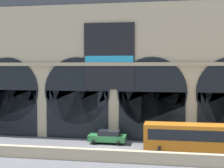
# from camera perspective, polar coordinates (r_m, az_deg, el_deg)

# --- Properties ---
(ground_plane) EXTENTS (200.00, 200.00, 0.00)m
(ground_plane) POSITION_cam_1_polar(r_m,az_deg,el_deg) (37.35, -1.08, -11.04)
(ground_plane) COLOR slate
(quay_parapet_wall) EXTENTS (90.00, 0.70, 1.15)m
(quay_parapet_wall) POSITION_cam_1_polar(r_m,az_deg,el_deg) (32.85, -2.70, -11.97)
(quay_parapet_wall) COLOR #BCAD8C
(quay_parapet_wall) RESTS_ON ground
(station_building) EXTENTS (48.70, 6.15, 21.30)m
(station_building) POSITION_cam_1_polar(r_m,az_deg,el_deg) (44.01, 0.96, 4.70)
(station_building) COLOR #BCAD8C
(station_building) RESTS_ON ground
(car_center) EXTENTS (4.40, 2.22, 1.55)m
(car_center) POSITION_cam_1_polar(r_m,az_deg,el_deg) (39.88, -0.72, -8.95)
(car_center) COLOR #2D7A42
(car_center) RESTS_ON ground
(bus_mideast) EXTENTS (11.00, 3.25, 3.10)m
(bus_mideast) POSITION_cam_1_polar(r_m,az_deg,el_deg) (36.01, 14.38, -8.75)
(bus_mideast) COLOR orange
(bus_mideast) RESTS_ON ground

